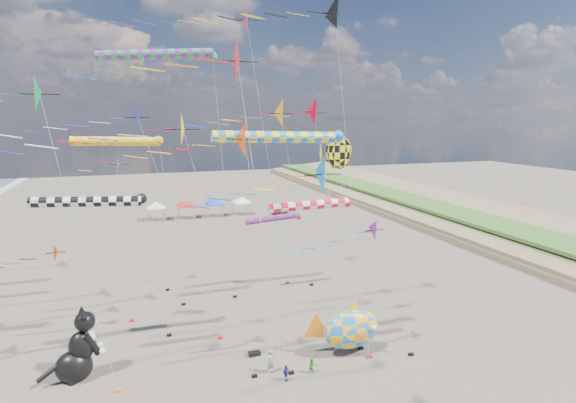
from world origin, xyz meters
The scene contains 29 objects.
delta_kite_0 centered at (-9.10, 14.52, 17.01)m, with size 12.06×1.84×18.34m.
delta_kite_1 centered at (1.58, 15.15, 17.45)m, with size 10.49×2.32×18.90m.
delta_kite_2 centered at (4.94, 15.09, 17.57)m, with size 12.18×2.35×19.06m.
delta_kite_3 centered at (-10.08, 26.44, 12.69)m, with size 9.05×2.01×14.01m.
delta_kite_4 centered at (-0.90, 0.37, 14.54)m, with size 9.40×1.99×15.85m.
delta_kite_5 centered at (4.93, 15.27, 25.09)m, with size 14.29×2.92×26.79m.
delta_kite_6 centered at (-3.49, 8.00, 15.79)m, with size 11.07×2.42×17.27m.
delta_kite_7 centered at (1.52, 24.31, 26.39)m, with size 14.52×2.74×28.04m.
delta_kite_8 centered at (5.12, 7.43, 9.23)m, with size 9.45×1.71×10.48m.
delta_kite_9 centered at (-15.94, 20.13, 6.58)m, with size 10.95×1.55×7.81m.
delta_kite_10 centered at (-15.43, 9.65, 18.41)m, with size 12.23×2.33×19.88m.
delta_kite_11 centered at (-5.37, 2.54, 19.81)m, with size 11.63×2.34×21.29m.
delta_kite_12 centered at (-7.97, 8.44, 16.38)m, with size 13.98×2.24×17.84m.
windsock_0 centered at (-10.01, 22.20, 15.32)m, with size 8.67×0.81×15.80m.
windsock_1 centered at (-6.30, 22.45, 22.55)m, with size 11.25×0.87×23.06m.
windsock_2 centered at (2.45, 9.46, 11.36)m, with size 7.37×0.67×11.79m.
windsock_3 centered at (0.52, 10.11, 16.01)m, with size 10.49×0.81×16.48m.
windsock_4 centered at (3.94, 22.99, 7.48)m, with size 7.16×0.64×7.86m.
windsock_5 centered at (-12.06, 16.33, 11.32)m, with size 9.23×0.80×11.77m.
angelfish_kite centered at (5.72, 12.92, 14.60)m, with size 3.74×3.02×16.04m.
cat_inflatable centered at (-13.41, 12.19, 2.45)m, with size 3.63×1.81×4.90m, color black, non-canonical shape.
fish_inflatable centered at (5.36, 9.13, 1.99)m, with size 6.06×3.09×4.28m.
person_adult centered at (-0.97, 8.61, 0.86)m, with size 0.63×0.41×1.72m, color gray.
child_green centered at (1.71, 7.62, 0.54)m, with size 0.53×0.41×1.08m, color #1F7F18.
child_blue centered at (-0.29, 7.36, 0.57)m, with size 0.66×0.28×1.13m, color navy.
kite_bag_0 centered at (8.79, 13.02, 0.15)m, with size 0.90×0.44×0.30m, color blue.
kite_bag_2 centered at (-1.47, 11.21, 0.15)m, with size 0.90×0.44×0.30m, color black.
tent_row centered at (1.50, 60.00, 3.15)m, with size 19.20×4.20×3.80m.
parked_car centered at (15.59, 58.00, 0.54)m, with size 1.28×3.18×1.08m, color #26262D.
Camera 1 is at (-9.01, -18.54, 17.28)m, focal length 28.00 mm.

